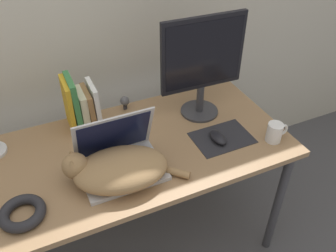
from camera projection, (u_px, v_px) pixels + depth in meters
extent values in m
cube|color=#93704C|center=(137.00, 149.00, 1.61)|extent=(1.38, 0.69, 0.03)
cylinder|color=#38383D|center=(278.00, 204.00, 1.83)|extent=(0.04, 0.04, 0.71)
cylinder|color=#38383D|center=(6.00, 202.00, 1.84)|extent=(0.04, 0.04, 0.71)
cylinder|color=#38383D|center=(218.00, 137.00, 2.26)|extent=(0.04, 0.04, 0.71)
cube|color=#B7B7BC|center=(123.00, 170.00, 1.47)|extent=(0.33, 0.25, 0.02)
cube|color=#28282D|center=(123.00, 170.00, 1.45)|extent=(0.27, 0.13, 0.00)
cube|color=#B7B7BC|center=(114.00, 135.00, 1.45)|extent=(0.33, 0.10, 0.24)
cube|color=#0F1433|center=(114.00, 136.00, 1.45)|extent=(0.30, 0.08, 0.21)
ellipsoid|color=#99754C|center=(121.00, 169.00, 1.40)|extent=(0.41, 0.31, 0.12)
sphere|color=#99754C|center=(75.00, 166.00, 1.38)|extent=(0.10, 0.10, 0.10)
cone|color=#99754C|center=(71.00, 154.00, 1.38)|extent=(0.04, 0.04, 0.03)
cone|color=#99754C|center=(72.00, 164.00, 1.33)|extent=(0.04, 0.04, 0.03)
cylinder|color=#99754C|center=(173.00, 171.00, 1.45)|extent=(0.12, 0.12, 0.03)
cylinder|color=#333338|center=(199.00, 111.00, 1.81)|extent=(0.19, 0.19, 0.01)
cylinder|color=#333338|center=(200.00, 99.00, 1.76)|extent=(0.04, 0.04, 0.14)
cube|color=black|center=(203.00, 53.00, 1.61)|extent=(0.41, 0.04, 0.35)
cube|color=black|center=(204.00, 55.00, 1.60)|extent=(0.38, 0.01, 0.31)
cube|color=#232328|center=(222.00, 138.00, 1.65)|extent=(0.27, 0.19, 0.00)
ellipsoid|color=black|center=(218.00, 137.00, 1.62)|extent=(0.06, 0.11, 0.04)
cube|color=gold|center=(68.00, 106.00, 1.64)|extent=(0.02, 0.17, 0.25)
cube|color=#387A42|center=(74.00, 103.00, 1.64)|extent=(0.03, 0.17, 0.26)
cube|color=beige|center=(83.00, 108.00, 1.68)|extent=(0.03, 0.15, 0.18)
cube|color=olive|center=(89.00, 107.00, 1.69)|extent=(0.03, 0.16, 0.18)
cube|color=white|center=(94.00, 103.00, 1.69)|extent=(0.03, 0.15, 0.21)
torus|color=#232328|center=(22.00, 213.00, 1.28)|extent=(0.17, 0.17, 0.04)
cylinder|color=#232328|center=(125.00, 107.00, 1.82)|extent=(0.02, 0.02, 0.02)
sphere|color=#4C4C51|center=(125.00, 101.00, 1.80)|extent=(0.05, 0.05, 0.05)
cylinder|color=white|center=(274.00, 132.00, 1.61)|extent=(0.07, 0.07, 0.09)
torus|color=white|center=(282.00, 130.00, 1.62)|extent=(0.06, 0.01, 0.06)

